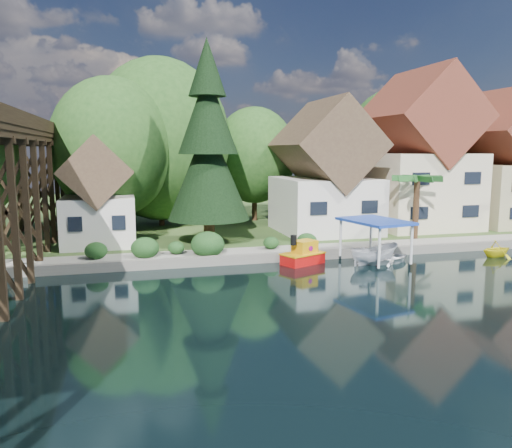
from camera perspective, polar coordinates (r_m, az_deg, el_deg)
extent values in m
plane|color=black|center=(25.56, 6.73, -8.23)|extent=(140.00, 140.00, 0.00)
cube|color=#2B491D|center=(57.92, -5.51, 1.42)|extent=(140.00, 52.00, 0.50)
cube|color=slate|center=(34.13, 8.15, -3.47)|extent=(60.00, 0.40, 0.62)
cube|color=gray|center=(36.05, 10.30, -2.52)|extent=(50.00, 2.60, 0.06)
cube|color=black|center=(33.31, -26.65, 1.85)|extent=(4.00, 0.36, 8.00)
cube|color=black|center=(36.43, -25.62, 2.41)|extent=(4.00, 0.36, 8.00)
cube|color=black|center=(39.56, -24.74, 2.88)|extent=(4.00, 0.36, 8.00)
cube|color=black|center=(42.70, -24.00, 3.28)|extent=(4.00, 0.36, 8.00)
cube|color=black|center=(45.85, -23.36, 3.63)|extent=(4.00, 0.36, 8.00)
cube|color=black|center=(49.01, -22.80, 3.93)|extent=(4.00, 0.36, 8.00)
cube|color=black|center=(29.28, -25.26, 9.10)|extent=(0.35, 44.00, 0.35)
cube|color=black|center=(29.27, -24.88, 10.79)|extent=(0.12, 44.00, 0.80)
cube|color=silver|center=(42.19, 7.81, 2.17)|extent=(7.50, 8.00, 4.50)
cube|color=#4A3527|center=(41.94, 7.95, 8.91)|extent=(7.64, 8.64, 7.64)
cube|color=black|center=(37.66, 7.18, 1.78)|extent=(1.35, 0.08, 1.00)
cube|color=black|center=(39.40, 12.87, 1.93)|extent=(1.35, 0.08, 1.00)
cube|color=beige|center=(46.68, 17.89, 3.68)|extent=(8.50, 8.50, 6.50)
cube|color=maroon|center=(46.63, 18.25, 11.42)|extent=(8.65, 9.18, 8.65)
cube|color=black|center=(41.78, 18.29, 3.59)|extent=(1.53, 0.08, 1.00)
cube|color=black|center=(44.53, 23.46, 3.59)|extent=(1.53, 0.08, 1.00)
cube|color=tan|center=(51.72, 26.64, 3.06)|extent=(8.00, 8.00, 5.50)
cube|color=maroon|center=(51.58, 27.06, 9.29)|extent=(8.15, 8.64, 8.15)
cube|color=silver|center=(37.68, -17.48, 0.35)|extent=(5.00, 5.00, 3.50)
cube|color=#4A3527|center=(37.37, -17.72, 5.74)|extent=(5.09, 5.40, 5.09)
cube|color=black|center=(35.26, -19.97, -0.02)|extent=(0.90, 0.08, 1.00)
cube|color=black|center=(35.10, -15.41, 0.15)|extent=(0.90, 0.08, 1.00)
cylinder|color=#382314|center=(42.05, -15.85, 1.91)|extent=(0.50, 0.50, 4.50)
ellipsoid|color=#214B1A|center=(41.80, -16.12, 8.39)|extent=(4.40, 4.40, 5.06)
cylinder|color=#382314|center=(46.09, -10.78, 2.91)|extent=(0.50, 0.50, 4.95)
ellipsoid|color=#214B1A|center=(45.89, -10.97, 9.42)|extent=(5.00, 5.00, 5.75)
cylinder|color=#382314|center=(48.53, -0.18, 2.80)|extent=(0.50, 0.50, 4.05)
ellipsoid|color=#214B1A|center=(48.29, -0.18, 7.85)|extent=(4.00, 4.00, 4.60)
cylinder|color=#382314|center=(54.19, 15.40, 3.33)|extent=(0.50, 0.50, 4.50)
ellipsoid|color=#214B1A|center=(54.00, 15.60, 8.35)|extent=(4.60, 4.60, 5.29)
cylinder|color=#382314|center=(55.48, 24.65, 2.51)|extent=(0.50, 0.50, 3.60)
ellipsoid|color=#214B1A|center=(55.27, 24.89, 6.43)|extent=(3.80, 3.80, 4.37)
ellipsoid|color=#153A16|center=(32.57, -12.58, -2.45)|extent=(1.98, 1.98, 1.53)
ellipsoid|color=#153A16|center=(33.01, -9.12, -2.51)|extent=(1.54, 1.54, 1.19)
ellipsoid|color=#153A16|center=(32.72, -5.55, -2.08)|extent=(2.20, 2.20, 1.70)
ellipsoid|color=#153A16|center=(32.83, -17.83, -2.72)|extent=(1.76, 1.76, 1.36)
ellipsoid|color=#153A16|center=(34.31, 1.74, -1.99)|extent=(1.54, 1.54, 1.19)
ellipsoid|color=#153A16|center=(34.79, 5.84, -1.74)|extent=(1.76, 1.76, 1.36)
cylinder|color=#382314|center=(36.74, -5.38, -0.13)|extent=(0.81, 0.81, 2.70)
cone|color=black|center=(36.36, -5.46, 6.19)|extent=(5.94, 5.94, 7.20)
cone|color=black|center=(36.43, -5.56, 12.57)|extent=(4.32, 4.32, 5.85)
cone|color=black|center=(36.79, -5.63, 17.47)|extent=(2.70, 2.70, 4.05)
cylinder|color=#382314|center=(40.16, 17.81, 1.51)|extent=(0.45, 0.45, 4.48)
ellipsoid|color=#1B5120|center=(39.96, 17.97, 4.99)|extent=(4.14, 4.14, 1.02)
cube|color=red|center=(32.49, 5.34, -4.02)|extent=(3.05, 2.41, 0.72)
cube|color=orange|center=(32.41, 5.35, -3.35)|extent=(3.17, 2.53, 0.09)
cube|color=orange|center=(32.45, 5.59, -2.66)|extent=(1.75, 1.57, 0.90)
cylinder|color=black|center=(31.68, 4.31, -1.84)|extent=(0.40, 0.40, 0.63)
cylinder|color=#960B6F|center=(32.06, 6.28, -2.80)|extent=(0.33, 0.20, 0.32)
cylinder|color=#960B6F|center=(32.85, 4.91, -2.51)|extent=(0.33, 0.20, 0.32)
cylinder|color=#960B6F|center=(32.95, 6.49, -2.50)|extent=(0.20, 0.33, 0.32)
imported|color=white|center=(33.93, 14.85, -3.66)|extent=(3.99, 3.29, 0.72)
imported|color=white|center=(33.13, 13.37, -3.29)|extent=(3.83, 2.06, 1.40)
cube|color=#1C40B7|center=(32.77, 13.49, 0.33)|extent=(3.92, 5.02, 0.17)
cylinder|color=white|center=(32.34, 17.36, -2.20)|extent=(0.17, 0.17, 2.53)
cylinder|color=white|center=(35.26, 12.99, -1.17)|extent=(0.17, 0.17, 2.53)
cylinder|color=white|center=(30.68, 13.91, -2.63)|extent=(0.17, 0.17, 2.53)
cylinder|color=white|center=(33.74, 9.64, -1.50)|extent=(0.17, 0.17, 2.53)
imported|color=yellow|center=(38.22, 25.81, -2.45)|extent=(2.71, 2.43, 1.28)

